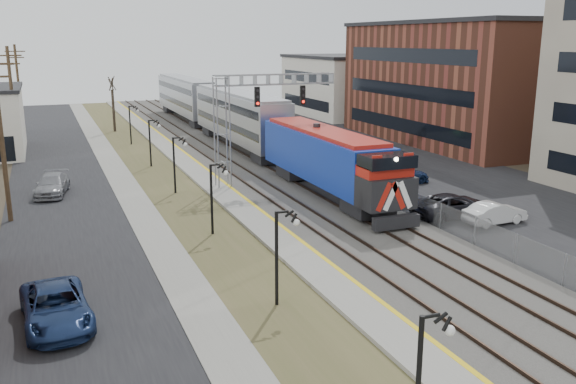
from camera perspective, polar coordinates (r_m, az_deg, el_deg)
street_west at (r=49.58m, az=-20.66°, el=0.92°), size 7.00×120.00×0.04m
sidewalk at (r=49.83m, az=-15.50°, el=1.41°), size 2.00×120.00×0.08m
grass_median at (r=50.23m, az=-12.10°, el=1.70°), size 4.00×120.00×0.06m
platform at (r=50.79m, az=-8.78°, el=2.09°), size 2.00×120.00×0.24m
ballast_bed at (r=52.11m, az=-3.42°, el=2.51°), size 8.00×120.00×0.20m
parking_lot at (r=57.00m, az=8.11°, el=3.32°), size 16.00×120.00×0.04m
platform_edge at (r=50.96m, az=-7.82°, el=2.31°), size 0.24×120.00×0.01m
track_near at (r=51.49m, az=-5.53°, el=2.53°), size 1.58×120.00×0.15m
track_far at (r=52.56m, az=-1.87°, el=2.82°), size 1.58×120.00×0.15m
train at (r=63.64m, az=-5.70°, el=7.11°), size 3.00×63.05×5.33m
signal_gantry at (r=43.81m, az=-4.05°, el=7.57°), size 9.00×1.07×8.15m
lampposts at (r=33.85m, az=-7.29°, el=-0.64°), size 0.14×62.14×4.00m
utility_poles at (r=38.91m, az=-25.24°, el=4.56°), size 0.28×80.28×10.00m
fence at (r=53.43m, az=0.85°, el=3.59°), size 0.04×120.00×1.60m
buildings_east at (r=61.51m, az=21.69°, el=9.17°), size 16.00×76.00×15.00m
bare_trees at (r=52.94m, az=-22.30°, el=4.53°), size 12.30×42.30×5.95m
car_lot_b at (r=37.63m, az=18.79°, el=-1.93°), size 3.97×1.57×1.28m
car_lot_c at (r=38.23m, az=15.16°, el=-1.29°), size 5.23×2.48×1.44m
car_lot_d at (r=46.59m, az=10.39°, el=1.61°), size 4.75×2.49×1.31m
car_lot_e at (r=51.66m, az=7.06°, el=3.14°), size 5.11×2.85×1.64m
car_lot_f at (r=60.14m, az=2.26°, el=4.68°), size 4.58×2.34×1.44m
car_street_a at (r=24.95m, az=-20.88°, el=-10.10°), size 2.74×5.27×1.42m
car_street_b at (r=45.36m, az=-21.22°, el=0.59°), size 2.78×5.06×1.39m
car_lot_g at (r=65.47m, az=0.37°, el=5.50°), size 4.75×2.82×1.52m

